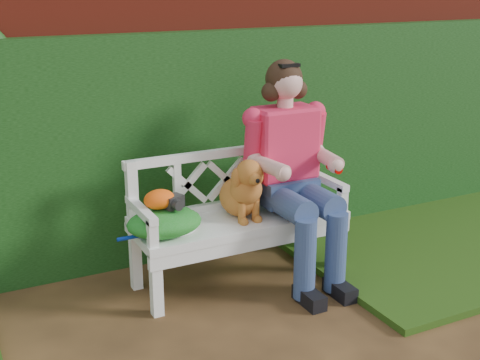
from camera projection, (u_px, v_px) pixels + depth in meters
name	position (u px, v px, depth m)	size (l,w,h in m)	color
brick_wall	(120.00, 114.00, 4.75)	(10.00, 0.30, 2.20)	maroon
ivy_hedge	(131.00, 154.00, 4.64)	(10.00, 0.18, 1.70)	#245820
grass_right	(447.00, 238.00, 5.26)	(2.60, 2.00, 0.05)	black
garden_bench	(240.00, 249.00, 4.53)	(1.58, 0.60, 0.48)	white
seated_woman	(288.00, 168.00, 4.50)	(0.67, 0.89, 1.59)	#E24663
dog	(242.00, 186.00, 4.39)	(0.30, 0.40, 0.44)	#BA772A
tennis_racket	(171.00, 230.00, 4.19)	(0.56, 0.23, 0.03)	white
green_bag	(164.00, 222.00, 4.13)	(0.49, 0.38, 0.17)	#1B8330
camera_item	(173.00, 202.00, 4.13)	(0.12, 0.09, 0.08)	black
baseball_glove	(159.00, 199.00, 4.10)	(0.21, 0.15, 0.13)	#F4520C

